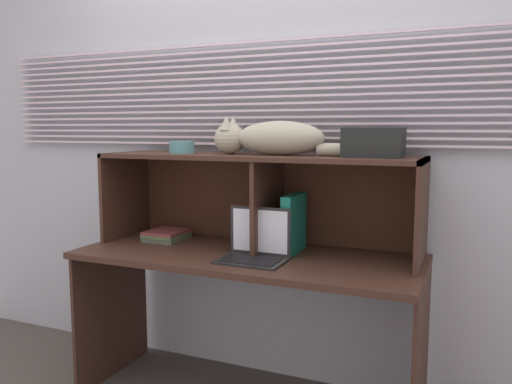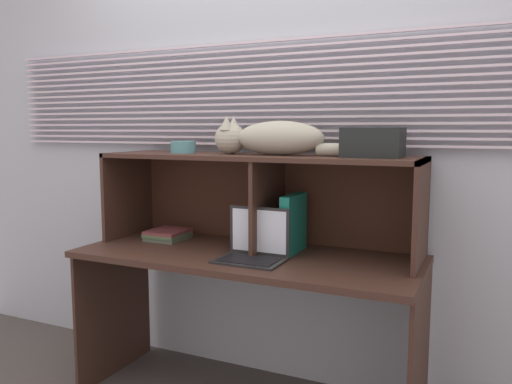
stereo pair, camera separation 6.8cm
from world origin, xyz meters
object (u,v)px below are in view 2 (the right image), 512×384
(laptop, at_px, (253,248))
(storage_box, at_px, (373,143))
(small_basket, at_px, (183,147))
(cat, at_px, (269,138))
(binder_upright, at_px, (293,224))
(book_stack, at_px, (168,234))

(laptop, xyz_separation_m, storage_box, (0.48, 0.21, 0.48))
(laptop, xyz_separation_m, small_basket, (-0.50, 0.21, 0.44))
(small_basket, xyz_separation_m, storage_box, (0.98, 0.00, 0.03))
(cat, relative_size, binder_upright, 2.61)
(cat, relative_size, small_basket, 5.69)
(binder_upright, bearing_deg, storage_box, 0.00)
(binder_upright, relative_size, storage_box, 1.11)
(cat, xyz_separation_m, binder_upright, (0.13, -0.00, -0.41))
(cat, relative_size, storage_box, 2.89)
(binder_upright, bearing_deg, cat, 180.00)
(cat, height_order, binder_upright, cat)
(cat, distance_m, small_basket, 0.49)
(book_stack, bearing_deg, cat, 0.36)
(storage_box, bearing_deg, small_basket, 180.00)
(binder_upright, distance_m, storage_box, 0.54)
(binder_upright, distance_m, book_stack, 0.73)
(book_stack, distance_m, small_basket, 0.48)
(book_stack, height_order, small_basket, small_basket)
(book_stack, xyz_separation_m, storage_box, (1.09, 0.00, 0.50))
(small_basket, height_order, storage_box, storage_box)
(laptop, xyz_separation_m, book_stack, (-0.60, 0.20, -0.03))
(binder_upright, xyz_separation_m, book_stack, (-0.72, -0.00, -0.11))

